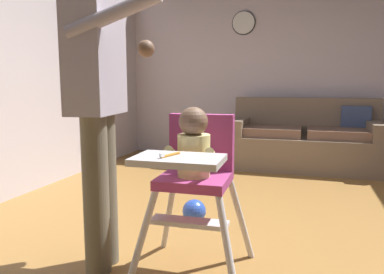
# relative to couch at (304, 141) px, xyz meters

# --- Properties ---
(ground) EXTENTS (6.04, 7.53, 0.10)m
(ground) POSITION_rel_couch_xyz_m (-0.30, -2.47, -0.38)
(ground) COLOR olive
(wall_far) EXTENTS (5.24, 0.06, 2.64)m
(wall_far) POSITION_rel_couch_xyz_m (-0.30, 0.52, 0.99)
(wall_far) COLOR silver
(wall_far) RESTS_ON ground
(couch) EXTENTS (1.82, 0.86, 0.86)m
(couch) POSITION_rel_couch_xyz_m (0.00, 0.00, 0.00)
(couch) COLOR #766452
(couch) RESTS_ON ground
(high_chair) EXTENTS (0.63, 0.74, 0.92)m
(high_chair) POSITION_rel_couch_xyz_m (-0.55, -2.95, 0.29)
(high_chair) COLOR silver
(high_chair) RESTS_ON ground
(adult_standing) EXTENTS (0.56, 0.50, 1.68)m
(adult_standing) POSITION_rel_couch_xyz_m (-1.06, -3.02, 0.62)
(adult_standing) COLOR #625D4C
(adult_standing) RESTS_ON ground
(toy_ball_second) EXTENTS (0.18, 0.18, 0.18)m
(toy_ball_second) POSITION_rel_couch_xyz_m (-0.77, -2.23, -0.24)
(toy_ball_second) COLOR #284CB7
(toy_ball_second) RESTS_ON ground
(side_table) EXTENTS (0.40, 0.40, 0.52)m
(side_table) POSITION_rel_couch_xyz_m (-1.35, -0.27, 0.05)
(side_table) COLOR brown
(side_table) RESTS_ON ground
(sippy_cup) EXTENTS (0.07, 0.07, 0.10)m
(sippy_cup) POSITION_rel_couch_xyz_m (-1.36, -0.27, 0.24)
(sippy_cup) COLOR #284CB7
(sippy_cup) RESTS_ON side_table
(wall_clock) EXTENTS (0.33, 0.04, 0.33)m
(wall_clock) POSITION_rel_couch_xyz_m (-0.87, 0.48, 1.54)
(wall_clock) COLOR white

